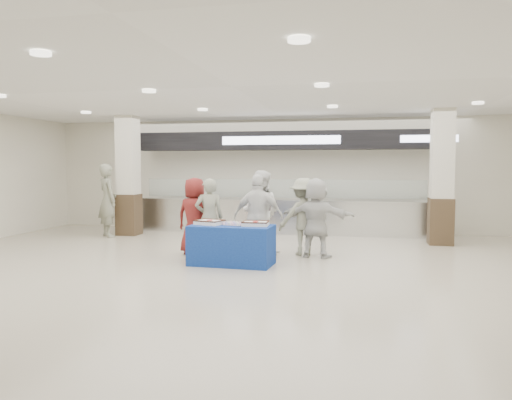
% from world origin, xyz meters
% --- Properties ---
extents(ground, '(14.00, 14.00, 0.00)m').
position_xyz_m(ground, '(0.00, 0.00, 0.00)').
color(ground, '#BFB7A3').
rests_on(ground, ground).
extents(serving_line, '(8.70, 0.85, 2.80)m').
position_xyz_m(serving_line, '(0.00, 5.40, 1.16)').
color(serving_line, silver).
rests_on(serving_line, ground).
extents(column_left, '(0.55, 0.55, 3.20)m').
position_xyz_m(column_left, '(-4.00, 4.20, 1.53)').
color(column_left, '#342618').
rests_on(column_left, ground).
extents(column_right, '(0.55, 0.55, 3.20)m').
position_xyz_m(column_right, '(4.00, 4.20, 1.53)').
color(column_right, '#342618').
rests_on(column_right, ground).
extents(display_table, '(1.59, 0.86, 0.75)m').
position_xyz_m(display_table, '(-0.24, 0.82, 0.38)').
color(display_table, navy).
rests_on(display_table, ground).
extents(sheet_cake_left, '(0.58, 0.51, 0.10)m').
position_xyz_m(sheet_cake_left, '(-0.68, 0.86, 0.80)').
color(sheet_cake_left, white).
rests_on(sheet_cake_left, display_table).
extents(sheet_cake_right, '(0.49, 0.39, 0.10)m').
position_xyz_m(sheet_cake_right, '(0.22, 0.84, 0.80)').
color(sheet_cake_right, white).
rests_on(sheet_cake_right, display_table).
extents(cupcake_tray, '(0.44, 0.39, 0.06)m').
position_xyz_m(cupcake_tray, '(-0.18, 0.83, 0.78)').
color(cupcake_tray, '#ADADB2').
rests_on(cupcake_tray, display_table).
extents(civilian_maroon, '(0.85, 0.61, 1.62)m').
position_xyz_m(civilian_maroon, '(-1.28, 1.72, 0.81)').
color(civilian_maroon, maroon).
rests_on(civilian_maroon, ground).
extents(soldier_a, '(0.69, 0.58, 1.61)m').
position_xyz_m(soldier_a, '(-0.90, 1.54, 0.80)').
color(soldier_a, gray).
rests_on(soldier_a, ground).
extents(chef_tall, '(0.98, 0.83, 1.77)m').
position_xyz_m(chef_tall, '(0.06, 2.07, 0.88)').
color(chef_tall, white).
rests_on(chef_tall, ground).
extents(chef_short, '(1.02, 0.48, 1.70)m').
position_xyz_m(chef_short, '(0.11, 1.63, 0.85)').
color(chef_short, white).
rests_on(chef_short, ground).
extents(soldier_b, '(1.19, 0.95, 1.61)m').
position_xyz_m(soldier_b, '(0.97, 2.13, 0.81)').
color(soldier_b, gray).
rests_on(soldier_b, ground).
extents(civilian_white, '(1.57, 0.75, 1.63)m').
position_xyz_m(civilian_white, '(1.26, 1.90, 0.81)').
color(civilian_white, silver).
rests_on(civilian_white, ground).
extents(soldier_bg, '(0.83, 0.81, 1.92)m').
position_xyz_m(soldier_bg, '(-4.37, 3.74, 0.96)').
color(soldier_bg, gray).
rests_on(soldier_bg, ground).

